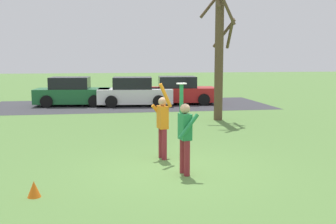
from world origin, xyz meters
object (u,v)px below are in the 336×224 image
at_px(parked_car_white, 134,93).
at_px(parked_car_red, 179,91).
at_px(bare_tree_tall, 219,42).
at_px(field_cone_orange, 34,189).
at_px(parked_car_green, 72,93).
at_px(frisbee_disc, 182,84).
at_px(person_defender, 163,122).
at_px(person_catcher, 185,133).

height_order(parked_car_white, parked_car_red, same).
distance_m(parked_car_red, bare_tree_tall, 6.75).
bearing_deg(parked_car_white, parked_car_red, 14.83).
bearing_deg(field_cone_orange, parked_car_white, 77.83).
bearing_deg(bare_tree_tall, parked_car_green, 135.77).
bearing_deg(frisbee_disc, bare_tree_tall, 67.58).
distance_m(parked_car_red, field_cone_orange, 16.15).
height_order(parked_car_green, parked_car_white, same).
distance_m(parked_car_green, field_cone_orange, 15.27).
bearing_deg(person_defender, bare_tree_tall, 141.27).
relative_size(bare_tree_tall, field_cone_orange, 19.87).
distance_m(person_defender, parked_car_red, 12.81).
bearing_deg(parked_car_green, frisbee_disc, -71.19).
xyz_separation_m(person_defender, parked_car_red, (2.85, 12.49, -0.25)).
bearing_deg(parked_car_green, person_defender, -70.85).
bearing_deg(bare_tree_tall, frisbee_disc, -112.42).
xyz_separation_m(person_defender, parked_car_white, (0.24, 12.04, -0.25)).
relative_size(parked_car_green, parked_car_white, 1.00).
xyz_separation_m(person_defender, bare_tree_tall, (3.38, 6.28, 2.33)).
bearing_deg(frisbee_disc, parked_car_green, 103.78).
relative_size(person_defender, parked_car_green, 0.48).
distance_m(person_defender, frisbee_disc, 1.74).
bearing_deg(field_cone_orange, frisbee_disc, 21.82).
bearing_deg(person_catcher, parked_car_green, 3.27).
bearing_deg(bare_tree_tall, person_defender, -118.27).
relative_size(person_defender, parked_car_white, 0.48).
xyz_separation_m(frisbee_disc, parked_car_green, (-3.43, 13.99, -1.37)).
relative_size(parked_car_white, parked_car_red, 1.00).
height_order(person_catcher, parked_car_green, person_catcher).
height_order(frisbee_disc, bare_tree_tall, bare_tree_tall).
xyz_separation_m(parked_car_white, bare_tree_tall, (3.14, -5.76, 2.58)).
distance_m(person_catcher, parked_car_white, 13.58).
bearing_deg(frisbee_disc, parked_car_white, 90.03).
relative_size(person_defender, parked_car_red, 0.48).
distance_m(person_catcher, bare_tree_tall, 8.73).
bearing_deg(frisbee_disc, person_catcher, -79.54).
bearing_deg(frisbee_disc, parked_car_red, 79.31).
relative_size(frisbee_disc, parked_car_white, 0.06).
xyz_separation_m(person_catcher, parked_car_red, (2.56, 14.03, -0.25)).
xyz_separation_m(person_defender, frisbee_disc, (0.24, -1.32, 1.11)).
xyz_separation_m(parked_car_red, bare_tree_tall, (0.53, -6.21, 2.58)).
relative_size(person_catcher, parked_car_white, 0.49).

